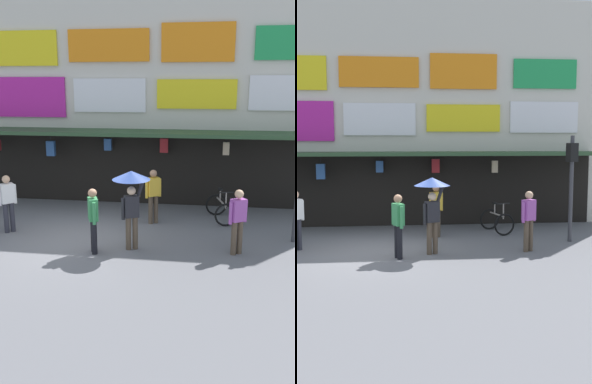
# 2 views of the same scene
# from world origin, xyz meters

# --- Properties ---
(ground_plane) EXTENTS (80.00, 80.00, 0.00)m
(ground_plane) POSITION_xyz_m (0.00, 0.00, 0.00)
(ground_plane) COLOR slate
(shopfront) EXTENTS (18.00, 2.60, 8.00)m
(shopfront) POSITION_xyz_m (-0.00, 4.57, 3.96)
(shopfront) COLOR beige
(shopfront) RESTS_ON ground
(bicycle_parked) EXTENTS (0.98, 1.30, 1.05)m
(bicycle_parked) POSITION_xyz_m (3.87, 2.36, 0.39)
(bicycle_parked) COLOR black
(bicycle_parked) RESTS_ON ground
(pedestrian_in_yellow) EXTENTS (0.34, 0.50, 1.68)m
(pedestrian_in_yellow) POSITION_xyz_m (0.61, -0.71, 0.95)
(pedestrian_in_yellow) COLOR black
(pedestrian_in_yellow) RESTS_ON ground
(pedestrian_with_umbrella) EXTENTS (0.96, 0.96, 2.08)m
(pedestrian_with_umbrella) POSITION_xyz_m (1.51, -0.34, 1.64)
(pedestrian_with_umbrella) COLOR brown
(pedestrian_with_umbrella) RESTS_ON ground
(pedestrian_in_green) EXTENTS (0.46, 0.38, 1.68)m
(pedestrian_in_green) POSITION_xyz_m (4.18, -0.29, 0.95)
(pedestrian_in_green) COLOR brown
(pedestrian_in_green) RESTS_ON ground
(pedestrian_in_white) EXTENTS (0.41, 0.41, 1.68)m
(pedestrian_in_white) POSITION_xyz_m (-2.22, 0.44, 0.95)
(pedestrian_in_white) COLOR #2D2D38
(pedestrian_in_white) RESTS_ON ground
(pedestrian_in_black) EXTENTS (0.45, 0.39, 1.68)m
(pedestrian_in_black) POSITION_xyz_m (1.80, 1.81, 0.95)
(pedestrian_in_black) COLOR brown
(pedestrian_in_black) RESTS_ON ground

